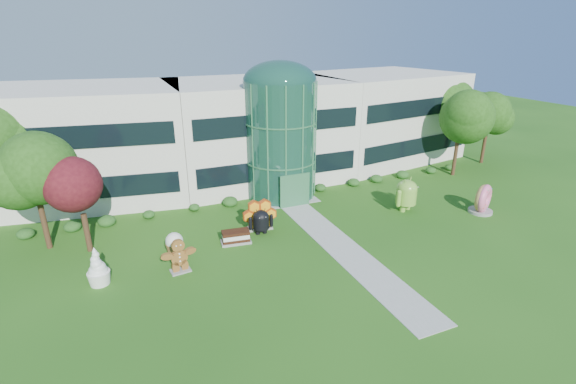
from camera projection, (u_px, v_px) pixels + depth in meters
name	position (u px, v px, depth m)	size (l,w,h in m)	color
ground	(351.00, 256.00, 26.92)	(140.00, 140.00, 0.00)	#215114
building	(257.00, 129.00, 40.65)	(46.00, 15.00, 9.30)	beige
atrium	(280.00, 140.00, 35.42)	(6.00, 6.00, 9.80)	#194738
walkway	(336.00, 242.00, 28.62)	(2.40, 20.00, 0.04)	#9E9E93
tree_red	(82.00, 209.00, 26.52)	(4.00, 4.00, 6.00)	#3F0C14
trees_backdrop	(276.00, 146.00, 36.53)	(52.00, 8.00, 8.40)	#1F4511
android_green	(407.00, 193.00, 33.30)	(2.66, 1.78, 3.02)	#76B138
android_black	(261.00, 220.00, 29.55)	(1.85, 1.24, 2.10)	black
donut	(482.00, 199.00, 32.97)	(2.31, 1.11, 2.40)	pink
gingerbread	(179.00, 255.00, 24.84)	(2.34, 0.90, 2.16)	brown
ice_cream_sandwich	(236.00, 237.00, 28.45)	(2.02, 1.01, 0.90)	black
honeycomb	(260.00, 216.00, 30.28)	(2.62, 0.94, 2.06)	#FFA119
froyo	(97.00, 266.00, 23.56)	(1.35, 1.35, 2.32)	white
cupcake	(175.00, 243.00, 27.00)	(1.23, 1.23, 1.47)	white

